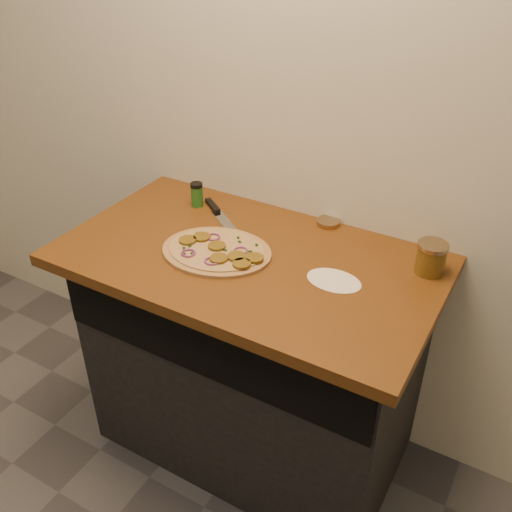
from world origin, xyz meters
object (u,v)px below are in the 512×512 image
Objects in this scene: chefs_knife at (219,214)px; salsa_jar at (431,258)px; spice_shaker at (197,194)px; pizza at (217,251)px.

salsa_jar is (0.74, 0.02, 0.04)m from chefs_knife.
salsa_jar is at bearing -0.41° from spice_shaker.
spice_shaker is at bearing 168.08° from chefs_knife.
chefs_knife is 0.74m from salsa_jar.
chefs_knife is (-0.13, 0.21, -0.00)m from pizza.
spice_shaker is at bearing 135.47° from pizza.
chefs_knife is at bearing -178.72° from salsa_jar.
spice_shaker is at bearing 179.59° from salsa_jar.
pizza is at bearing -58.12° from chefs_knife.
pizza is 0.25m from chefs_knife.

